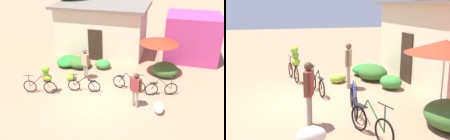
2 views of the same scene
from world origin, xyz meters
TOP-DOWN VIEW (x-y plane):
  - ground_plane at (0.00, 0.00)m, footprint 60.00×60.00m
  - building_low at (-1.50, 5.84)m, footprint 5.99×3.75m
  - shop_pink at (4.24, 6.11)m, footprint 3.20×2.80m
  - hedge_bush_front_left at (-2.92, 3.11)m, footprint 1.28×1.51m
  - hedge_bush_front_right at (-2.10, 2.99)m, footprint 1.37×1.20m
  - hedge_bush_mid at (-0.72, 3.20)m, footprint 0.93×0.80m
  - hedge_bush_by_door at (2.89, 3.22)m, footprint 1.47×1.38m
  - market_umbrella at (2.46, 3.16)m, footprint 2.06×2.06m
  - bicycle_leftmost at (-2.59, -0.22)m, footprint 1.67×0.45m
  - bicycle_near_pile at (-0.84, 0.41)m, footprint 1.63×0.27m
  - bicycle_center_loaded at (1.27, 1.12)m, footprint 1.71×0.37m
  - bicycle_by_shop at (2.87, 1.06)m, footprint 1.54×0.53m
  - banana_pile_on_ground at (-2.00, 1.44)m, footprint 0.76×0.85m
  - produce_sack at (2.89, -0.36)m, footprint 0.51×0.74m
  - person_vendor at (1.82, -0.25)m, footprint 0.55×0.32m
  - person_bystander at (-1.21, 1.66)m, footprint 0.53×0.35m

SIDE VIEW (x-z plane):
  - ground_plane at x=0.00m, z-range 0.00..0.00m
  - banana_pile_on_ground at x=-2.00m, z-range -0.01..0.34m
  - produce_sack at x=2.89m, z-range 0.00..0.44m
  - hedge_bush_front_left at x=-2.92m, z-range 0.00..0.51m
  - hedge_bush_mid at x=-0.72m, z-range 0.00..0.52m
  - hedge_bush_front_right at x=-2.10m, z-range 0.00..0.63m
  - bicycle_near_pile at x=-0.84m, z-range -0.13..0.82m
  - bicycle_by_shop at x=2.87m, z-range -0.13..0.84m
  - hedge_bush_by_door at x=2.89m, z-range 0.00..0.73m
  - bicycle_center_loaded at x=1.27m, z-range -0.13..0.87m
  - bicycle_leftmost at x=-2.59m, z-range 0.12..1.63m
  - person_vendor at x=1.82m, z-range 0.19..1.89m
  - person_bystander at x=-1.21m, z-range 0.20..1.92m
  - shop_pink at x=4.24m, z-range 0.00..2.84m
  - building_low at x=-1.50m, z-range 0.02..3.27m
  - market_umbrella at x=2.46m, z-range 0.94..3.16m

